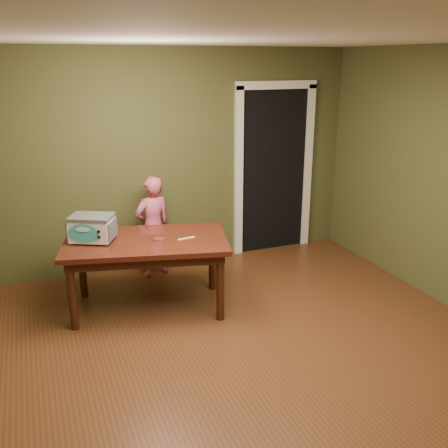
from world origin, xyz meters
The scene contains 8 objects.
floor centered at (0.00, 0.00, 0.00)m, with size 5.00×5.00×0.00m, color #592D19.
room_shell centered at (0.00, 0.00, 1.71)m, with size 4.52×5.02×2.61m.
doorway centered at (1.30, 2.78, 1.06)m, with size 1.10×0.66×2.25m.
dining_table centered at (-0.65, 1.40, 0.65)m, with size 1.77×1.25×0.75m.
toy_oven centered at (-1.15, 1.54, 0.89)m, with size 0.50×0.44×0.26m.
baking_pan centered at (-0.54, 1.32, 0.76)m, with size 0.10×0.10×0.02m.
spatula centered at (-0.27, 1.27, 0.75)m, with size 0.18×0.03×0.01m, color #EEE167.
child centered at (-0.40, 2.18, 0.60)m, with size 0.44×0.29×1.20m, color #C6516C.
Camera 1 is at (-1.63, -3.22, 2.45)m, focal length 40.00 mm.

